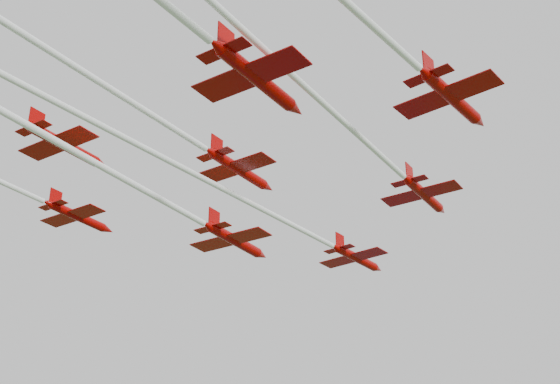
% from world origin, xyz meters
% --- Properties ---
extents(jet_lead, '(26.25, 51.88, 2.46)m').
position_xyz_m(jet_lead, '(0.75, -3.73, 58.88)').
color(jet_lead, '#9D0301').
extents(jet_row2_left, '(19.90, 48.08, 2.92)m').
position_xyz_m(jet_row2_left, '(-9.95, -6.31, 60.03)').
color(jet_row2_left, '#9D0301').
extents(jet_row2_right, '(24.47, 60.77, 2.43)m').
position_xyz_m(jet_row2_right, '(9.64, -19.94, 60.31)').
color(jet_row2_right, '#9D0301').
extents(jet_row3_mid, '(22.61, 51.09, 2.53)m').
position_xyz_m(jet_row3_mid, '(-6.73, -23.85, 61.06)').
color(jet_row3_mid, '#9D0301').
extents(jet_row3_right, '(28.96, 55.83, 2.70)m').
position_xyz_m(jet_row3_right, '(12.21, -33.55, 61.40)').
color(jet_row3_right, '#9D0301').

